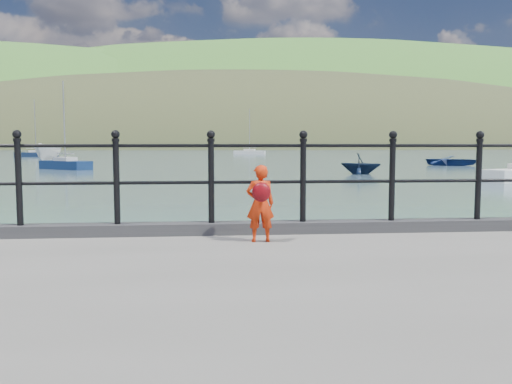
{
  "coord_description": "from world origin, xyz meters",
  "views": [
    {
      "loc": [
        -0.66,
        -7.14,
        2.19
      ],
      "look_at": [
        -0.02,
        -0.2,
        1.55
      ],
      "focal_mm": 38.0,
      "sensor_mm": 36.0,
      "label": 1
    }
  ],
  "objects": [
    {
      "name": "railing",
      "position": [
        0.0,
        -0.15,
        1.82
      ],
      "size": [
        18.11,
        0.11,
        1.2
      ],
      "color": "black",
      "rests_on": "kerb"
    },
    {
      "name": "kerb",
      "position": [
        0.0,
        -0.15,
        1.07
      ],
      "size": [
        60.0,
        0.3,
        0.15
      ],
      "primitive_type": "cube",
      "color": "#28282B",
      "rests_on": "quay"
    },
    {
      "name": "launch_blue",
      "position": [
        22.64,
        42.41,
        0.49
      ],
      "size": [
        5.76,
        5.52,
        0.97
      ],
      "primitive_type": "imported",
      "rotation": [
        0.0,
        0.0,
        0.91
      ],
      "color": "navy",
      "rests_on": "ground"
    },
    {
      "name": "launch_navy",
      "position": [
        10.0,
        29.55,
        0.73
      ],
      "size": [
        3.59,
        3.45,
        1.46
      ],
      "primitive_type": "imported",
      "rotation": [
        0.0,
        0.0,
        1.04
      ],
      "color": "#0D1A32",
      "rests_on": "ground"
    },
    {
      "name": "launch_white",
      "position": [
        -18.16,
        54.93,
        1.05
      ],
      "size": [
        2.56,
        5.63,
        2.11
      ],
      "primitive_type": "imported",
      "rotation": [
        0.0,
        0.0,
        -0.09
      ],
      "color": "silver",
      "rests_on": "ground"
    },
    {
      "name": "child",
      "position": [
        -0.02,
        -0.75,
        1.47
      ],
      "size": [
        0.34,
        0.3,
        0.92
      ],
      "rotation": [
        0.0,
        0.0,
        3.17
      ],
      "color": "red",
      "rests_on": "quay"
    },
    {
      "name": "sailboat_deep",
      "position": [
        7.2,
        91.37,
        0.34
      ],
      "size": [
        5.94,
        3.28,
        8.48
      ],
      "rotation": [
        0.0,
        0.0,
        -0.29
      ],
      "color": "silver",
      "rests_on": "ground"
    },
    {
      "name": "sailboat_port",
      "position": [
        -12.13,
        38.3,
        0.34
      ],
      "size": [
        4.82,
        4.38,
        7.33
      ],
      "rotation": [
        0.0,
        0.0,
        -0.69
      ],
      "color": "#12274F",
      "rests_on": "ground"
    },
    {
      "name": "far_shore",
      "position": [
        38.34,
        239.41,
        -22.57
      ],
      "size": [
        830.0,
        200.0,
        156.0
      ],
      "color": "#333A21",
      "rests_on": "ground"
    },
    {
      "name": "ground",
      "position": [
        0.0,
        0.0,
        0.0
      ],
      "size": [
        600.0,
        600.0,
        0.0
      ],
      "primitive_type": "plane",
      "color": "#2D4251",
      "rests_on": "ground"
    },
    {
      "name": "sailboat_left",
      "position": [
        -26.5,
        78.19,
        0.34
      ],
      "size": [
        6.57,
        3.93,
        8.89
      ],
      "rotation": [
        0.0,
        0.0,
        0.34
      ],
      "color": "black",
      "rests_on": "ground"
    }
  ]
}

